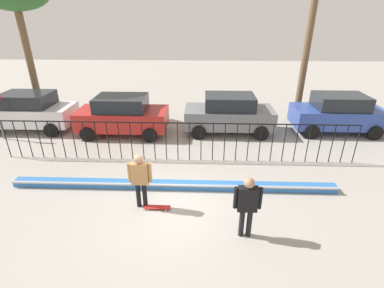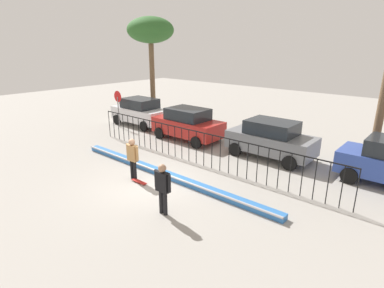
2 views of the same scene
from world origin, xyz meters
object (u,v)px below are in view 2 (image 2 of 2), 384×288
object	(u,v)px
parked_car_white	(140,112)
skateboard	(139,182)
parked_car_red	(188,124)
stop_sign	(118,104)
skateboarder	(133,155)
camera_operator	(163,185)
palm_tree_short	(151,32)
parked_car_gray	(271,139)

from	to	relation	value
parked_car_white	skateboard	bearing A→B (deg)	-36.99
parked_car_red	stop_sign	world-z (taller)	stop_sign
skateboarder	parked_car_red	world-z (taller)	parked_car_red
camera_operator	stop_sign	distance (m)	12.22
stop_sign	palm_tree_short	bearing A→B (deg)	82.59
skateboard	parked_car_red	bearing A→B (deg)	118.35
palm_tree_short	camera_operator	bearing A→B (deg)	-41.17
parked_car_gray	stop_sign	size ratio (longest dim) A/B	1.72
camera_operator	skateboard	bearing A→B (deg)	-6.83
parked_car_red	palm_tree_short	world-z (taller)	palm_tree_short
parked_car_white	parked_car_red	size ratio (longest dim) A/B	1.00
camera_operator	parked_car_white	bearing A→B (deg)	-21.13
skateboard	palm_tree_short	distance (m)	12.67
parked_car_gray	parked_car_white	bearing A→B (deg)	-177.31
parked_car_white	parked_car_gray	size ratio (longest dim) A/B	1.00
skateboarder	stop_sign	bearing A→B (deg)	144.57
camera_operator	palm_tree_short	distance (m)	14.55
parked_car_red	parked_car_gray	size ratio (longest dim) A/B	1.00
parked_car_white	palm_tree_short	bearing A→B (deg)	105.53
skateboarder	parked_car_red	bearing A→B (deg)	106.93
camera_operator	parked_car_gray	xyz separation A→B (m)	(0.14, 7.36, -0.11)
parked_car_white	stop_sign	xyz separation A→B (m)	(-0.70, -1.31, 0.64)
palm_tree_short	stop_sign	bearing A→B (deg)	-97.41
camera_operator	palm_tree_short	bearing A→B (deg)	-25.56
stop_sign	skateboard	bearing A→B (deg)	-31.93
camera_operator	parked_car_white	distance (m)	12.35
parked_car_gray	stop_sign	xyz separation A→B (m)	(-10.73, -1.29, 0.64)
parked_car_red	parked_car_white	bearing A→B (deg)	170.29
parked_car_white	palm_tree_short	world-z (taller)	palm_tree_short
skateboarder	skateboard	distance (m)	1.13
skateboarder	parked_car_red	xyz separation A→B (m)	(-2.05, 5.79, -0.10)
camera_operator	parked_car_gray	distance (m)	7.36
parked_car_gray	skateboarder	bearing A→B (deg)	-114.00
parked_car_white	palm_tree_short	size ratio (longest dim) A/B	0.59
skateboarder	camera_operator	world-z (taller)	camera_operator
parked_car_red	skateboarder	bearing A→B (deg)	-75.05
skateboard	stop_sign	xyz separation A→B (m)	(-8.08, 5.03, 1.56)
camera_operator	parked_car_white	xyz separation A→B (m)	(-9.90, 7.39, -0.11)
skateboarder	parked_car_white	bearing A→B (deg)	135.39
camera_operator	parked_car_gray	size ratio (longest dim) A/B	0.42
skateboard	camera_operator	xyz separation A→B (m)	(2.52, -1.04, 1.02)
camera_operator	parked_car_white	world-z (taller)	parked_car_white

